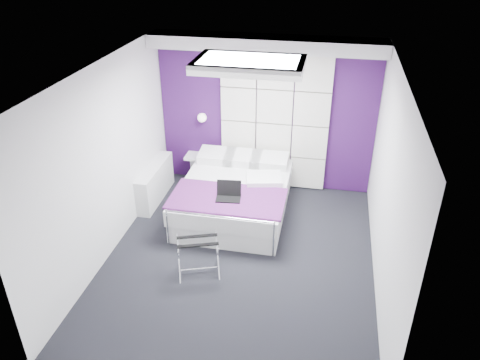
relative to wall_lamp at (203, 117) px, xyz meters
The scene contains 15 objects.
floor 2.61m from the wall_lamp, 62.99° to the right, with size 4.40×4.40×0.00m, color black.
ceiling 2.69m from the wall_lamp, 62.99° to the right, with size 4.40×4.40×0.00m, color white.
wall_back 1.06m from the wall_lamp, ahead, with size 3.60×3.60×0.00m, color white.
wall_left 2.19m from the wall_lamp, 110.01° to the right, with size 4.40×4.40×0.00m, color white.
wall_right 3.52m from the wall_lamp, 35.86° to the right, with size 4.40×4.40×0.00m, color white.
accent_wall 1.06m from the wall_lamp, ahead, with size 3.58×0.02×2.58m, color #371149.
soffit 1.66m from the wall_lamp, ahead, with size 3.58×0.50×0.20m, color silver.
headboard 1.20m from the wall_lamp, ahead, with size 1.80×0.08×2.30m, color silver, non-canonical shape.
skylight 2.24m from the wall_lamp, 54.28° to the right, with size 1.36×0.86×0.12m, color white, non-canonical shape.
wall_lamp is the anchor object (origin of this frame).
radiator 1.35m from the wall_lamp, 130.10° to the right, with size 0.22×1.20×0.60m, color silver.
bed 1.50m from the wall_lamp, 51.44° to the right, with size 1.67×2.02×0.71m.
nightstand 0.74m from the wall_lamp, 160.76° to the right, with size 0.40×0.31×0.04m, color silver.
luggage_rack 2.70m from the wall_lamp, 76.77° to the right, with size 0.53×0.39×0.52m.
laptop 1.71m from the wall_lamp, 61.71° to the right, with size 0.35×0.25×0.25m.
Camera 1 is at (1.01, -5.04, 4.06)m, focal length 35.00 mm.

